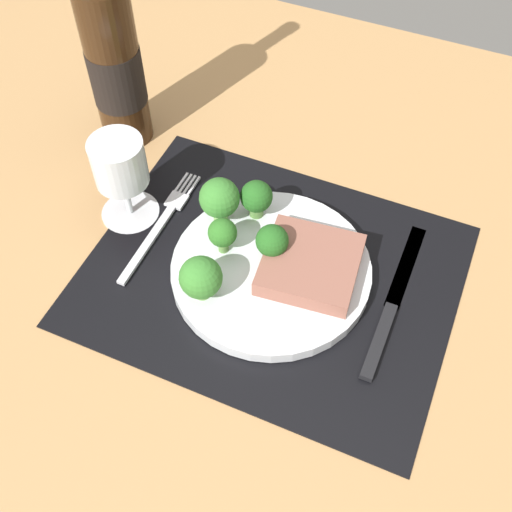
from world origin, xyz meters
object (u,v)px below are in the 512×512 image
at_px(knife, 390,310).
at_px(wine_glass, 120,168).
at_px(fork, 161,224).
at_px(steak, 310,265).
at_px(wine_bottle, 115,65).
at_px(plate, 271,270).

height_order(knife, wine_glass, wine_glass).
relative_size(fork, knife, 0.83).
height_order(steak, wine_glass, wine_glass).
xyz_separation_m(knife, wine_bottle, (-0.43, 0.14, 0.11)).
bearing_deg(wine_glass, knife, -2.41).
distance_m(wine_bottle, wine_glass, 0.15).
xyz_separation_m(plate, fork, (-0.16, 0.01, -0.01)).
height_order(plate, fork, plate).
bearing_deg(wine_bottle, steak, -22.70).
relative_size(steak, wine_bottle, 0.33).
xyz_separation_m(plate, steak, (0.04, 0.01, 0.02)).
relative_size(steak, fork, 0.57).
xyz_separation_m(wine_bottle, wine_glass, (0.08, -0.13, -0.04)).
bearing_deg(plate, wine_glass, 174.41).
bearing_deg(knife, wine_bottle, 160.42).
bearing_deg(steak, knife, -4.04).
xyz_separation_m(fork, wine_bottle, (-0.12, 0.13, 0.11)).
xyz_separation_m(steak, knife, (0.10, -0.01, -0.02)).
bearing_deg(wine_glass, steak, -1.74).
relative_size(steak, knife, 0.47).
relative_size(plate, knife, 1.03).
bearing_deg(plate, wine_bottle, 152.18).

